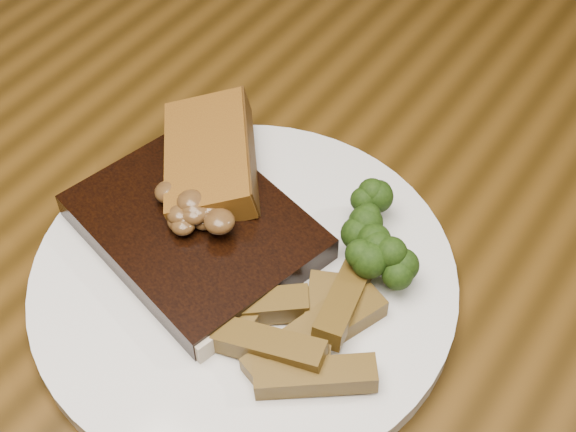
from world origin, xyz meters
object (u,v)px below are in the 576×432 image
at_px(plate, 244,281).
at_px(potato_wedges, 316,314).
at_px(dining_table, 306,306).
at_px(chair_far, 545,53).
at_px(garlic_bread, 211,176).
at_px(steak, 195,228).

relative_size(plate, potato_wedges, 3.03).
distance_m(dining_table, chair_far, 0.66).
xyz_separation_m(plate, garlic_bread, (-0.07, 0.06, 0.02)).
height_order(dining_table, potato_wedges, potato_wedges).
distance_m(plate, garlic_bread, 0.09).
bearing_deg(plate, dining_table, 77.03).
height_order(chair_far, plate, chair_far).
bearing_deg(potato_wedges, plate, 176.68).
relative_size(plate, garlic_bread, 2.65).
bearing_deg(plate, garlic_bread, 143.13).
relative_size(chair_far, garlic_bread, 7.81).
distance_m(steak, potato_wedges, 0.12).
distance_m(dining_table, potato_wedges, 0.14).
relative_size(dining_table, plate, 5.14).
bearing_deg(chair_far, steak, 99.57).
relative_size(steak, garlic_bread, 1.46).
distance_m(chair_far, plate, 0.75).
bearing_deg(garlic_bread, steak, -14.34).
bearing_deg(steak, potato_wedges, 8.15).
xyz_separation_m(garlic_bread, potato_wedges, (0.14, -0.06, -0.00)).
bearing_deg(potato_wedges, dining_table, 127.47).
relative_size(dining_table, potato_wedges, 15.55).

